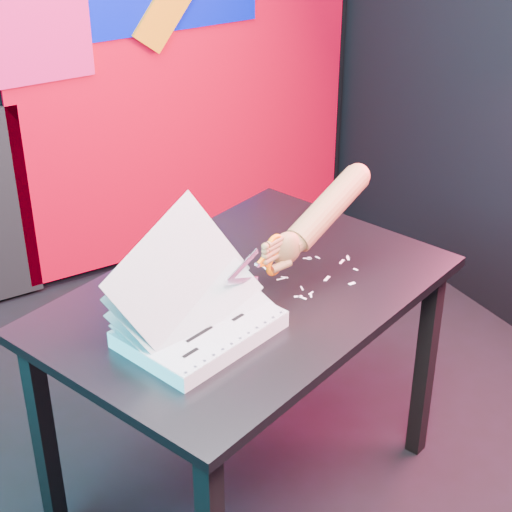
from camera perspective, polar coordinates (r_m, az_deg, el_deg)
room at (r=2.11m, az=-3.12°, el=11.09°), size 3.01×3.01×2.71m
backdrop at (r=3.55m, az=-13.34°, el=11.48°), size 2.88×0.05×2.08m
work_table at (r=2.44m, az=-0.64°, el=-4.33°), size 1.33×1.10×0.75m
printout_stack at (r=2.20m, az=-3.84°, el=-4.66°), size 0.47×0.38×0.36m
scissors at (r=2.30m, az=1.00°, el=-0.09°), size 0.21×0.08×0.13m
hand_forearm at (r=2.43m, az=4.38°, el=2.81°), size 0.43×0.18×0.20m
paper_clippings at (r=2.47m, az=4.00°, el=-1.32°), size 0.27×0.23×0.00m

